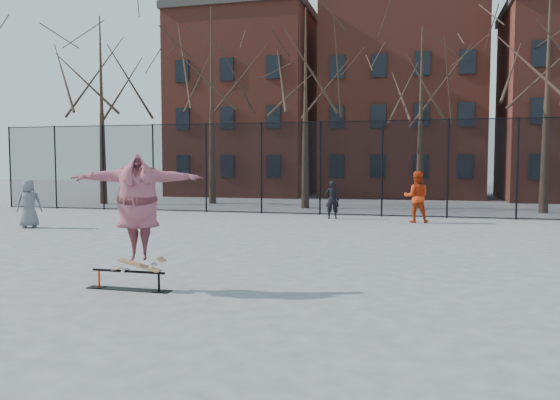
% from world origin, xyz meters
% --- Properties ---
extents(ground, '(100.00, 100.00, 0.00)m').
position_xyz_m(ground, '(0.00, 0.00, 0.00)').
color(ground, '#5D5D61').
extents(skate_rail, '(1.59, 0.24, 0.35)m').
position_xyz_m(skate_rail, '(-2.26, -1.34, 0.14)').
color(skate_rail, black).
rests_on(skate_rail, ground).
extents(skateboard, '(0.87, 0.21, 0.10)m').
position_xyz_m(skateboard, '(-2.04, -1.34, 0.40)').
color(skateboard, olive).
rests_on(skateboard, skate_rail).
extents(skater, '(2.34, 1.44, 1.85)m').
position_xyz_m(skater, '(-2.04, -1.34, 1.38)').
color(skater, '#683688').
rests_on(skater, skateboard).
extents(bystander_grey, '(0.97, 0.89, 1.67)m').
position_xyz_m(bystander_grey, '(-10.28, 6.02, 0.84)').
color(bystander_grey, slate).
rests_on(bystander_grey, ground).
extents(bystander_black, '(0.59, 0.42, 1.53)m').
position_xyz_m(bystander_black, '(-0.65, 11.58, 0.76)').
color(bystander_black, black).
rests_on(bystander_black, ground).
extents(bystander_red, '(0.96, 0.77, 1.92)m').
position_xyz_m(bystander_red, '(2.61, 11.04, 0.96)').
color(bystander_red, red).
rests_on(bystander_red, ground).
extents(fence, '(34.03, 0.07, 4.00)m').
position_xyz_m(fence, '(-0.01, 13.00, 2.05)').
color(fence, black).
rests_on(fence, ground).
extents(tree_row, '(33.66, 7.46, 10.67)m').
position_xyz_m(tree_row, '(-0.25, 17.15, 7.36)').
color(tree_row, black).
rests_on(tree_row, ground).
extents(rowhouses, '(29.00, 7.00, 13.00)m').
position_xyz_m(rowhouses, '(0.72, 26.00, 6.06)').
color(rowhouses, maroon).
rests_on(rowhouses, ground).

